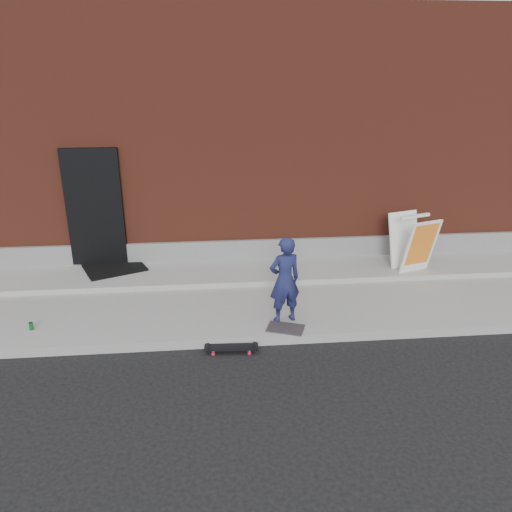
{
  "coord_description": "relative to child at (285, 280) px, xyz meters",
  "views": [
    {
      "loc": [
        -0.41,
        -6.44,
        3.92
      ],
      "look_at": [
        0.27,
        0.8,
        1.14
      ],
      "focal_mm": 35.0,
      "sensor_mm": 36.0,
      "label": 1
    }
  ],
  "objects": [
    {
      "name": "child",
      "position": [
        0.0,
        0.0,
        0.0
      ],
      "size": [
        0.57,
        0.45,
        1.39
      ],
      "primitive_type": "imported",
      "rotation": [
        0.0,
        0.0,
        3.4
      ],
      "color": "#191D47",
      "rests_on": "sidewalk"
    },
    {
      "name": "soda_can",
      "position": [
        -3.88,
        0.06,
        -0.63
      ],
      "size": [
        0.08,
        0.08,
        0.12
      ],
      "primitive_type": "cylinder",
      "rotation": [
        0.0,
        0.0,
        -0.25
      ],
      "color": "#19812D",
      "rests_on": "sidewalk"
    },
    {
      "name": "sidewalk",
      "position": [
        -0.68,
        1.01,
        -0.77
      ],
      "size": [
        20.0,
        3.0,
        0.15
      ],
      "primitive_type": "cube",
      "color": "gray",
      "rests_on": "ground"
    },
    {
      "name": "ground",
      "position": [
        -0.68,
        -0.49,
        -0.84
      ],
      "size": [
        80.0,
        80.0,
        0.0
      ],
      "primitive_type": "plane",
      "color": "black",
      "rests_on": "ground"
    },
    {
      "name": "pizza_sign",
      "position": [
        2.7,
        1.64,
        -0.05
      ],
      "size": [
        0.85,
        0.93,
        1.08
      ],
      "color": "silver",
      "rests_on": "apron"
    },
    {
      "name": "apron",
      "position": [
        -0.68,
        1.91,
        -0.64
      ],
      "size": [
        20.0,
        1.2,
        0.1
      ],
      "primitive_type": "cube",
      "color": "gray",
      "rests_on": "sidewalk"
    },
    {
      "name": "doormat",
      "position": [
        -2.98,
        2.21,
        -0.58
      ],
      "size": [
        1.34,
        1.23,
        0.03
      ],
      "primitive_type": "cube",
      "rotation": [
        0.0,
        0.0,
        0.42
      ],
      "color": "black",
      "rests_on": "apron"
    },
    {
      "name": "building",
      "position": [
        -0.68,
        6.5,
        1.65
      ],
      "size": [
        20.0,
        8.1,
        5.0
      ],
      "color": "maroon",
      "rests_on": "ground"
    },
    {
      "name": "utility_plate",
      "position": [
        -0.01,
        -0.27,
        -0.68
      ],
      "size": [
        0.64,
        0.52,
        0.02
      ],
      "primitive_type": "cube",
      "rotation": [
        0.0,
        0.0,
        -0.34
      ],
      "color": "#535358",
      "rests_on": "sidewalk"
    },
    {
      "name": "skateboard",
      "position": [
        -0.86,
        -0.61,
        -0.77
      ],
      "size": [
        0.76,
        0.23,
        0.09
      ],
      "color": "red",
      "rests_on": "ground"
    }
  ]
}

